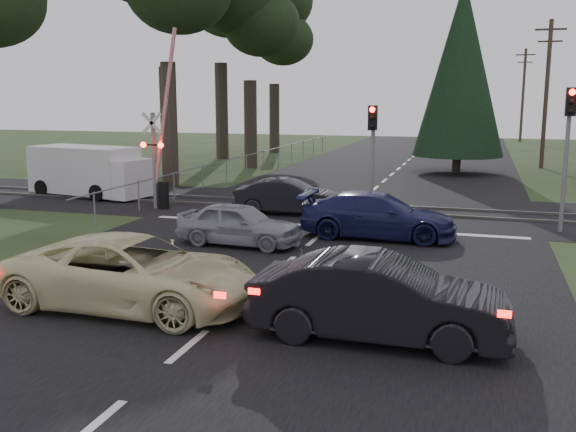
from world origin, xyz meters
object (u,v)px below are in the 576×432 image
at_px(traffic_signal_center, 372,141).
at_px(blue_sedan, 378,216).
at_px(utility_pole_far, 523,93).
at_px(traffic_signal_right, 570,131).
at_px(white_van, 92,171).
at_px(cream_coupe, 133,273).
at_px(dark_car_far, 288,197).
at_px(utility_pole_mid, 546,91).
at_px(silver_car, 239,224).
at_px(crossing_signal, 159,157).
at_px(dark_hatchback, 379,299).

height_order(traffic_signal_center, blue_sedan, traffic_signal_center).
height_order(utility_pole_far, blue_sedan, utility_pole_far).
height_order(traffic_signal_right, white_van, traffic_signal_right).
relative_size(utility_pole_far, cream_coupe, 1.65).
height_order(traffic_signal_center, utility_pole_far, utility_pole_far).
relative_size(traffic_signal_center, dark_car_far, 1.02).
bearing_deg(blue_sedan, traffic_signal_right, -66.48).
relative_size(utility_pole_mid, silver_car, 2.38).
bearing_deg(silver_car, utility_pole_far, -7.30).
height_order(silver_car, blue_sedan, blue_sedan).
xyz_separation_m(silver_car, blue_sedan, (3.84, 2.23, 0.07)).
height_order(crossing_signal, utility_pole_far, utility_pole_far).
bearing_deg(crossing_signal, white_van, 155.05).
distance_m(cream_coupe, dark_car_far, 11.51).
bearing_deg(crossing_signal, cream_coupe, -64.80).
height_order(traffic_signal_right, traffic_signal_center, traffic_signal_right).
height_order(utility_pole_mid, silver_car, utility_pole_mid).
height_order(cream_coupe, white_van, white_van).
relative_size(cream_coupe, dark_hatchback, 1.16).
xyz_separation_m(dark_car_far, white_van, (-9.70, 1.72, 0.46)).
bearing_deg(utility_pole_far, crossing_signal, -109.23).
bearing_deg(dark_car_far, dark_hatchback, -160.71).
distance_m(traffic_signal_center, utility_pole_mid, 20.82).
relative_size(crossing_signal, dark_car_far, 1.73).
xyz_separation_m(crossing_signal, traffic_signal_right, (14.82, -0.31, 1.26)).
relative_size(silver_car, white_van, 0.64).
xyz_separation_m(traffic_signal_center, white_van, (-12.79, 1.21, -1.68)).
xyz_separation_m(traffic_signal_right, blue_sedan, (-5.72, -2.49, -2.60)).
xyz_separation_m(crossing_signal, utility_pole_far, (15.77, 45.21, 2.67)).
height_order(crossing_signal, dark_car_far, crossing_signal).
bearing_deg(cream_coupe, dark_hatchback, -92.21).
bearing_deg(blue_sedan, traffic_signal_center, 12.66).
height_order(dark_hatchback, white_van, white_van).
distance_m(utility_pole_mid, cream_coupe, 33.30).
xyz_separation_m(crossing_signal, blue_sedan, (9.10, -2.80, -1.34)).
distance_m(dark_hatchback, dark_car_far, 12.96).
height_order(crossing_signal, blue_sedan, crossing_signal).
bearing_deg(traffic_signal_center, white_van, 174.60).
xyz_separation_m(traffic_signal_right, utility_pole_far, (0.95, 45.53, 1.41)).
bearing_deg(utility_pole_far, blue_sedan, -97.91).
bearing_deg(traffic_signal_center, utility_pole_far, 80.40).
relative_size(crossing_signal, traffic_signal_right, 1.48).
bearing_deg(traffic_signal_right, blue_sedan, -156.47).
bearing_deg(silver_car, traffic_signal_right, -59.21).
distance_m(cream_coupe, white_van, 16.44).
bearing_deg(dark_hatchback, traffic_signal_center, 10.38).
height_order(blue_sedan, white_van, white_van).
height_order(traffic_signal_center, cream_coupe, traffic_signal_center).
bearing_deg(dark_hatchback, silver_car, 39.36).
xyz_separation_m(crossing_signal, dark_hatchback, (10.49, -11.44, -1.28)).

